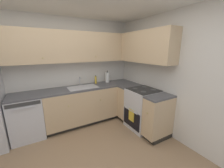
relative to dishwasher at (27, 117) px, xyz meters
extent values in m
cube|color=silver|center=(0.74, 0.33, 0.81)|extent=(3.81, 0.05, 2.50)
cube|color=silver|center=(2.62, -1.47, 0.81)|extent=(0.05, 3.63, 2.50)
cube|color=silver|center=(0.00, 0.00, 0.00)|extent=(0.60, 0.60, 0.88)
cube|color=#333333|center=(0.00, -0.30, 0.39)|extent=(0.55, 0.01, 0.07)
cube|color=silver|center=(0.00, -0.32, 0.32)|extent=(0.36, 0.02, 0.02)
cube|color=tan|center=(1.15, 0.00, 0.04)|extent=(1.69, 0.60, 0.79)
cube|color=black|center=(1.15, 0.03, -0.40)|extent=(1.69, 0.54, 0.09)
sphere|color=tan|center=(0.78, -0.31, 0.19)|extent=(0.02, 0.02, 0.02)
sphere|color=tan|center=(1.52, -0.31, 0.19)|extent=(0.02, 0.02, 0.02)
cube|color=#4C4C51|center=(1.15, 0.00, 0.46)|extent=(2.90, 0.60, 0.03)
cube|color=tan|center=(2.30, -0.44, 0.04)|extent=(0.60, 0.28, 0.79)
cube|color=black|center=(2.33, -0.44, -0.40)|extent=(0.54, 0.28, 0.09)
cube|color=tan|center=(2.30, -1.37, 0.04)|extent=(0.60, 0.31, 0.79)
cube|color=black|center=(2.33, -1.37, -0.40)|extent=(0.54, 0.31, 0.09)
sphere|color=tan|center=(1.99, -1.37, 0.19)|extent=(0.02, 0.02, 0.02)
cube|color=#4C4C51|center=(2.30, -0.44, 0.46)|extent=(0.60, 0.28, 0.03)
cube|color=#4C4C51|center=(2.30, -1.37, 0.46)|extent=(0.60, 0.31, 0.03)
cube|color=silver|center=(2.32, -0.90, 0.02)|extent=(0.64, 0.62, 0.92)
cube|color=black|center=(1.99, -0.90, -0.15)|extent=(0.02, 0.55, 0.39)
cube|color=silver|center=(1.97, -0.90, 0.06)|extent=(0.02, 0.43, 0.02)
cube|color=black|center=(2.32, -0.90, 0.48)|extent=(0.59, 0.60, 0.01)
cube|color=silver|center=(2.62, -0.90, 0.55)|extent=(0.03, 0.60, 0.15)
cylinder|color=#4C4C4C|center=(2.18, -1.04, 0.49)|extent=(0.11, 0.11, 0.01)
cylinder|color=#4C4C4C|center=(2.18, -0.77, 0.49)|extent=(0.11, 0.11, 0.01)
cylinder|color=#4C4C4C|center=(2.46, -1.04, 0.49)|extent=(0.11, 0.11, 0.01)
cylinder|color=#4C4C4C|center=(2.46, -0.77, 0.49)|extent=(0.11, 0.11, 0.01)
cube|color=gold|center=(1.97, -0.93, -0.05)|extent=(0.02, 0.17, 0.26)
cube|color=tan|center=(0.99, 0.14, 1.40)|extent=(2.58, 0.32, 0.68)
sphere|color=tan|center=(0.42, -0.03, 1.19)|extent=(0.02, 0.02, 0.02)
sphere|color=tan|center=(1.56, -0.03, 1.19)|extent=(0.02, 0.02, 0.02)
cube|color=tan|center=(2.44, -0.59, 1.40)|extent=(0.32, 1.78, 0.68)
cube|color=#B7B7BC|center=(1.20, -0.03, 0.48)|extent=(0.68, 0.40, 0.01)
cube|color=gray|center=(1.20, -0.03, 0.43)|extent=(0.63, 0.36, 0.09)
cube|color=#99999E|center=(1.20, -0.03, 0.44)|extent=(0.02, 0.35, 0.06)
cylinder|color=silver|center=(1.20, 0.20, 0.58)|extent=(0.02, 0.02, 0.22)
cylinder|color=silver|center=(1.20, 0.13, 0.68)|extent=(0.02, 0.15, 0.02)
cylinder|color=silver|center=(1.25, 0.20, 0.51)|extent=(0.02, 0.02, 0.06)
cylinder|color=gold|center=(1.62, 0.18, 0.57)|extent=(0.05, 0.05, 0.19)
cylinder|color=#262626|center=(1.62, 0.18, 0.68)|extent=(0.02, 0.02, 0.03)
cylinder|color=white|center=(1.96, 0.16, 0.61)|extent=(0.11, 0.11, 0.27)
cylinder|color=#3F3F3F|center=(1.96, 0.16, 0.63)|extent=(0.02, 0.02, 0.33)
camera|label=1|loc=(0.25, -3.08, 1.35)|focal=21.93mm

